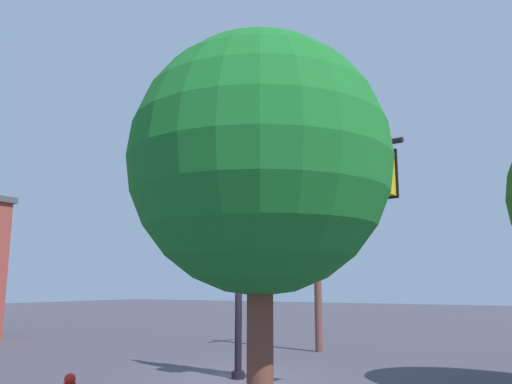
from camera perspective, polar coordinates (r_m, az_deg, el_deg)
name	(u,v)px	position (r m, az deg, el deg)	size (l,w,h in m)	color
ground_plane	(238,379)	(15.27, -1.97, -19.70)	(120.00, 120.00, 0.00)	#423E4A
signal_pole_assembly	(284,207)	(14.20, 3.07, -1.67)	(5.67, 1.31, 6.55)	black
utility_pole	(317,248)	(21.13, 6.68, -6.13)	(0.29, 1.80, 7.72)	brown
tree_far	(260,165)	(7.62, 0.42, 3.01)	(3.81, 3.81, 6.20)	brown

